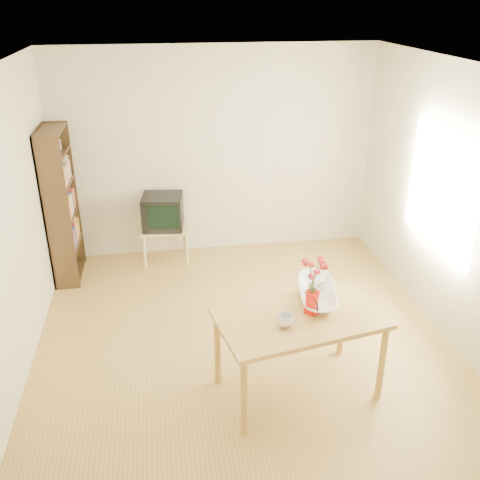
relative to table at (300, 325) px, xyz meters
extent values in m
plane|color=olive|center=(-0.34, 0.69, -0.66)|extent=(4.50, 4.50, 0.00)
plane|color=white|center=(-0.34, 0.69, 1.94)|extent=(4.50, 4.50, 0.00)
plane|color=beige|center=(-0.34, 2.94, 0.64)|extent=(4.00, 0.00, 4.00)
plane|color=beige|center=(-0.34, -1.56, 0.64)|extent=(4.00, 0.00, 4.00)
plane|color=beige|center=(-2.34, 0.69, 0.64)|extent=(0.00, 4.50, 4.50)
plane|color=beige|center=(1.66, 0.69, 0.64)|extent=(0.00, 4.50, 4.50)
plane|color=white|center=(1.64, 0.99, 0.74)|extent=(0.00, 1.30, 1.30)
cube|color=#AC823B|center=(0.00, 0.00, 0.07)|extent=(1.46, 1.01, 0.04)
cylinder|color=#AC823B|center=(-0.54, -0.43, -0.31)|extent=(0.06, 0.06, 0.71)
cylinder|color=#AC823B|center=(0.66, -0.20, -0.31)|extent=(0.06, 0.06, 0.71)
cylinder|color=#AC823B|center=(-0.66, 0.20, -0.31)|extent=(0.06, 0.06, 0.71)
cylinder|color=#AC823B|center=(0.54, 0.43, -0.31)|extent=(0.06, 0.06, 0.71)
cube|color=tan|center=(-1.04, 2.66, -0.22)|extent=(0.60, 0.45, 0.03)
cylinder|color=tan|center=(-1.30, 2.47, -0.45)|extent=(0.04, 0.04, 0.43)
cylinder|color=tan|center=(-0.78, 2.47, -0.45)|extent=(0.04, 0.04, 0.43)
cylinder|color=tan|center=(-1.30, 2.84, -0.45)|extent=(0.04, 0.04, 0.43)
cylinder|color=tan|center=(-0.78, 2.84, -0.45)|extent=(0.04, 0.04, 0.43)
cube|color=black|center=(-2.19, 2.10, 0.24)|extent=(0.28, 0.02, 1.80)
cube|color=black|center=(-2.19, 2.78, 0.24)|extent=(0.28, 0.03, 1.80)
cube|color=black|center=(-2.32, 2.44, 0.24)|extent=(0.02, 0.70, 1.80)
cube|color=black|center=(-2.19, 2.44, -0.62)|extent=(0.27, 0.65, 0.02)
cube|color=black|center=(-2.19, 2.44, -0.26)|extent=(0.27, 0.65, 0.02)
cube|color=black|center=(-2.19, 2.44, 0.12)|extent=(0.27, 0.65, 0.02)
cube|color=black|center=(-2.19, 2.44, 0.50)|extent=(0.27, 0.65, 0.02)
cube|color=black|center=(-2.19, 2.44, 0.86)|extent=(0.27, 0.65, 0.02)
cube|color=black|center=(-2.19, 2.44, 1.12)|extent=(0.27, 0.65, 0.02)
cylinder|color=red|center=(0.11, 0.05, 0.18)|extent=(0.11, 0.11, 0.18)
cylinder|color=red|center=(0.11, 0.05, 0.10)|extent=(0.13, 0.13, 0.02)
cylinder|color=red|center=(0.11, 0.05, 0.27)|extent=(0.12, 0.12, 0.01)
cone|color=red|center=(0.10, 0.00, 0.25)|extent=(0.05, 0.07, 0.06)
torus|color=black|center=(0.11, 0.12, 0.19)|extent=(0.03, 0.10, 0.10)
imported|color=white|center=(-0.15, -0.12, 0.14)|extent=(0.17, 0.17, 0.10)
imported|color=white|center=(0.22, 0.28, 0.31)|extent=(0.55, 0.55, 0.44)
imported|color=white|center=(0.18, 0.28, 0.27)|extent=(0.11, 0.11, 0.07)
imported|color=white|center=(0.27, 0.30, 0.26)|extent=(0.09, 0.09, 0.06)
cube|color=black|center=(-1.04, 2.66, 0.01)|extent=(0.53, 0.50, 0.42)
cube|color=black|center=(-1.04, 2.74, 0.03)|extent=(0.36, 0.28, 0.29)
cube|color=black|center=(-1.04, 2.43, 0.03)|extent=(0.37, 0.06, 0.29)
camera|label=1|loc=(-1.06, -3.54, 2.48)|focal=40.00mm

